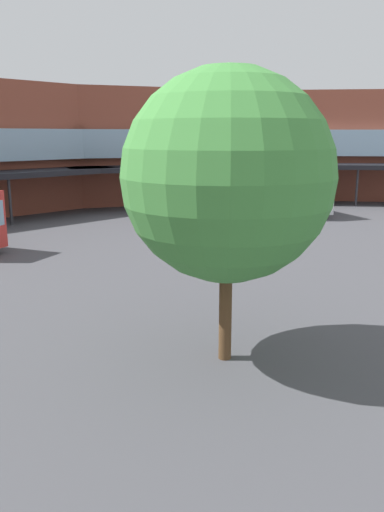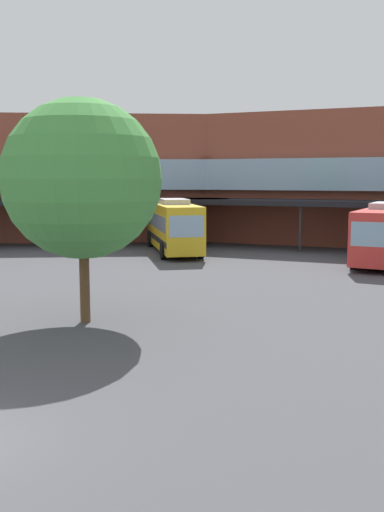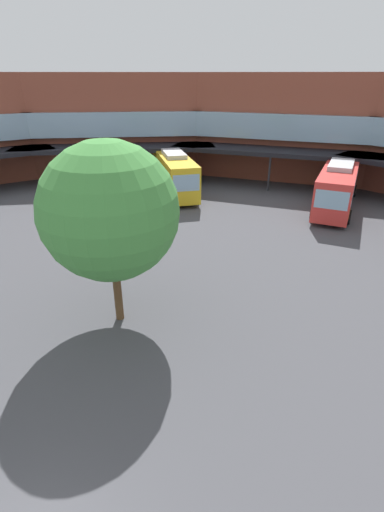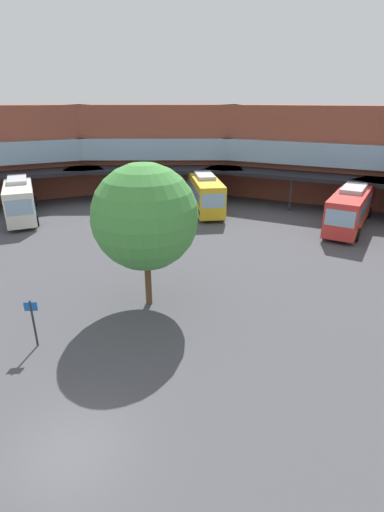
{
  "view_description": "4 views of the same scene",
  "coord_description": "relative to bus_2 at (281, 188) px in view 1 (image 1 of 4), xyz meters",
  "views": [
    {
      "loc": [
        -16.55,
        6.39,
        6.24
      ],
      "look_at": [
        0.46,
        11.76,
        2.11
      ],
      "focal_mm": 36.86,
      "sensor_mm": 36.0,
      "label": 1
    },
    {
      "loc": [
        8.6,
        -8.12,
        5.21
      ],
      "look_at": [
        -0.41,
        13.81,
        2.05
      ],
      "focal_mm": 41.12,
      "sensor_mm": 36.0,
      "label": 2
    },
    {
      "loc": [
        5.02,
        -2.65,
        10.16
      ],
      "look_at": [
        -0.24,
        12.03,
        2.56
      ],
      "focal_mm": 26.32,
      "sensor_mm": 36.0,
      "label": 3
    },
    {
      "loc": [
        7.62,
        -6.48,
        10.93
      ],
      "look_at": [
        -1.73,
        12.91,
        1.97
      ],
      "focal_mm": 26.57,
      "sensor_mm": 36.0,
      "label": 4
    }
  ],
  "objects": [
    {
      "name": "bus_2",
      "position": [
        0.0,
        0.0,
        0.0
      ],
      "size": [
        10.76,
        9.15,
        3.72
      ],
      "rotation": [
        0.0,
        0.0,
        3.8
      ],
      "color": "white",
      "rests_on": "ground"
    },
    {
      "name": "plaza_tree",
      "position": [
        -30.75,
        -2.87,
        3.29
      ],
      "size": [
        5.68,
        5.68,
        8.02
      ],
      "color": "brown",
      "rests_on": "ground"
    }
  ]
}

